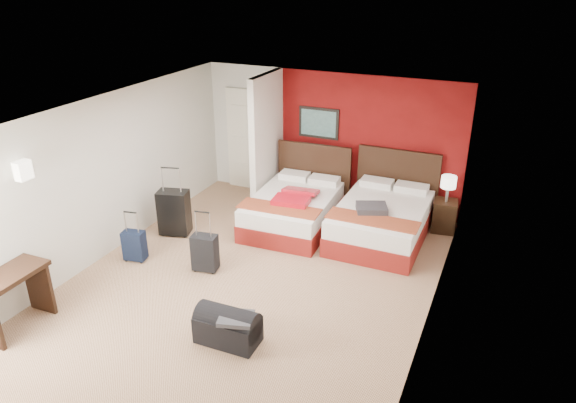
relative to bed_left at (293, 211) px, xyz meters
The scene contains 17 objects.
ground 1.94m from the bed_left, 84.87° to the right, with size 6.50×6.50×0.00m, color tan.
room_walls 1.64m from the bed_left, 158.20° to the right, with size 5.02×6.52×2.50m.
red_accent_panel 1.87m from the bed_left, 55.03° to the left, with size 3.50×0.04×2.50m, color maroon.
partition_wall 1.45m from the bed_left, 139.88° to the left, with size 0.12×1.20×2.50m, color silver.
entry_door 2.17m from the bed_left, 140.78° to the left, with size 0.82×0.06×2.05m, color silver.
bed_left is the anchor object (origin of this frame).
bed_right 1.54m from the bed_left, ahead, with size 1.41×2.02×0.61m, color silver.
red_suitcase_open 0.37m from the bed_left, 45.00° to the right, with size 0.60×0.82×0.10m, color red.
jacket_bundle 1.49m from the bed_left, ahead, with size 0.48×0.38×0.12m, color #3A3A3F.
nightstand 2.62m from the bed_left, 20.04° to the left, with size 0.39×0.39×0.55m, color black.
table_lamp 2.67m from the bed_left, 20.04° to the left, with size 0.26×0.26×0.46m, color white.
suitcase_black 2.04m from the bed_left, 147.96° to the right, with size 0.51×0.32×0.76m, color black.
suitcase_charcoal 2.00m from the bed_left, 108.05° to the right, with size 0.37×0.23×0.55m, color black.
suitcase_navy 2.74m from the bed_left, 130.57° to the right, with size 0.33×0.20×0.46m, color black.
duffel_bag 3.27m from the bed_left, 80.85° to the right, with size 0.77×0.41×0.39m, color black.
jacket_draped 3.34m from the bed_left, 78.45° to the right, with size 0.40×0.34×0.05m, color #3C3D42.
desk 4.55m from the bed_left, 117.00° to the right, with size 0.47×0.94×0.79m, color black.
Camera 1 is at (3.14, -5.86, 4.25)m, focal length 33.18 mm.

